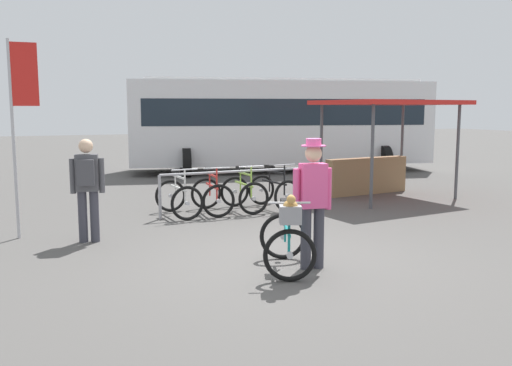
% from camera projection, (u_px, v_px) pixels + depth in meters
% --- Properties ---
extents(ground_plane, '(80.00, 80.00, 0.00)m').
position_uv_depth(ground_plane, '(282.00, 261.00, 7.64)').
color(ground_plane, '#514F4C').
extents(bike_rack_rail, '(3.21, 0.16, 0.88)m').
position_uv_depth(bike_rack_rail, '(236.00, 181.00, 11.11)').
color(bike_rack_rail, '#99999E').
rests_on(bike_rack_rail, ground).
extents(racked_bike_white, '(0.74, 1.16, 0.98)m').
position_uv_depth(racked_bike_white, '(179.00, 197.00, 10.84)').
color(racked_bike_white, black).
rests_on(racked_bike_white, ground).
extents(racked_bike_red, '(0.72, 1.12, 0.97)m').
position_uv_depth(racked_bike_red, '(212.00, 195.00, 11.12)').
color(racked_bike_red, black).
rests_on(racked_bike_red, ground).
extents(racked_bike_lime, '(0.69, 1.11, 0.97)m').
position_uv_depth(racked_bike_lime, '(244.00, 193.00, 11.41)').
color(racked_bike_lime, black).
rests_on(racked_bike_lime, ground).
extents(racked_bike_black, '(0.82, 1.19, 0.97)m').
position_uv_depth(racked_bike_black, '(274.00, 191.00, 11.69)').
color(racked_bike_black, black).
rests_on(racked_bike_black, ground).
extents(featured_bicycle, '(0.99, 1.26, 1.09)m').
position_uv_depth(featured_bicycle, '(287.00, 236.00, 7.06)').
color(featured_bicycle, black).
rests_on(featured_bicycle, ground).
extents(person_with_featured_bike, '(0.53, 0.32, 1.72)m').
position_uv_depth(person_with_featured_bike, '(313.00, 198.00, 7.18)').
color(person_with_featured_bike, '#383842').
rests_on(person_with_featured_bike, ground).
extents(pedestrian_with_backpack, '(0.52, 0.38, 1.64)m').
position_uv_depth(pedestrian_with_backpack, '(87.00, 184.00, 8.61)').
color(pedestrian_with_backpack, '#383842').
rests_on(pedestrian_with_backpack, ground).
extents(bus_distant, '(10.30, 4.74, 3.08)m').
position_uv_depth(bus_distant, '(280.00, 120.00, 18.63)').
color(bus_distant, silver).
rests_on(bus_distant, ground).
extents(market_stall, '(3.36, 2.67, 2.30)m').
position_uv_depth(market_stall, '(379.00, 139.00, 13.20)').
color(market_stall, '#4C4C51').
rests_on(market_stall, ground).
extents(banner_flag, '(0.45, 0.05, 3.20)m').
position_uv_depth(banner_flag, '(20.00, 101.00, 8.76)').
color(banner_flag, '#B2B2B7').
rests_on(banner_flag, ground).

